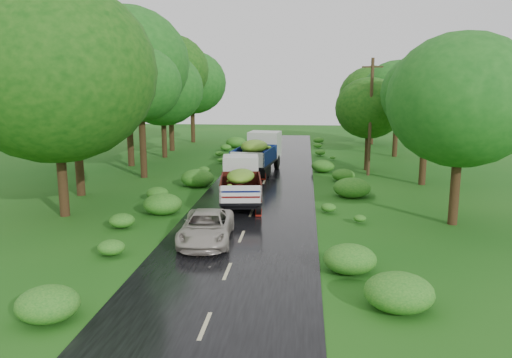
# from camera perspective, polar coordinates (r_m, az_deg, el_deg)

# --- Properties ---
(ground) EXTENTS (120.00, 120.00, 0.00)m
(ground) POSITION_cam_1_polar(r_m,az_deg,el_deg) (17.85, -3.30, -10.53)
(ground) COLOR #144E10
(ground) RESTS_ON ground
(road) EXTENTS (6.50, 80.00, 0.02)m
(road) POSITION_cam_1_polar(r_m,az_deg,el_deg) (22.53, -1.34, -5.84)
(road) COLOR black
(road) RESTS_ON ground
(road_lines) EXTENTS (0.12, 69.60, 0.00)m
(road_lines) POSITION_cam_1_polar(r_m,az_deg,el_deg) (23.47, -1.05, -5.10)
(road_lines) COLOR #BFB78C
(road_lines) RESTS_ON road
(truck_near) EXTENTS (2.73, 5.93, 2.40)m
(truck_near) POSITION_cam_1_polar(r_m,az_deg,el_deg) (26.81, -1.76, -0.11)
(truck_near) COLOR black
(truck_near) RESTS_ON ground
(truck_far) EXTENTS (3.21, 6.89, 2.79)m
(truck_far) POSITION_cam_1_polar(r_m,az_deg,el_deg) (36.41, 0.32, 3.23)
(truck_far) COLOR black
(truck_far) RESTS_ON ground
(car) EXTENTS (2.38, 4.59, 1.24)m
(car) POSITION_cam_1_polar(r_m,az_deg,el_deg) (20.83, -5.69, -5.51)
(car) COLOR #AFA69B
(car) RESTS_ON road
(utility_pole) EXTENTS (1.43, 0.30, 8.15)m
(utility_pole) POSITION_cam_1_polar(r_m,az_deg,el_deg) (35.81, 12.95, 7.03)
(utility_pole) COLOR #382616
(utility_pole) RESTS_ON ground
(trees_left) EXTENTS (6.38, 34.62, 9.89)m
(trees_left) POSITION_cam_1_polar(r_m,az_deg,el_deg) (38.82, -13.41, 11.44)
(trees_left) COLOR black
(trees_left) RESTS_ON ground
(trees_right) EXTENTS (6.62, 33.95, 7.40)m
(trees_right) POSITION_cam_1_polar(r_m,az_deg,el_deg) (39.44, 15.96, 8.87)
(trees_right) COLOR black
(trees_right) RESTS_ON ground
(shrubs) EXTENTS (11.90, 44.00, 0.70)m
(shrubs) POSITION_cam_1_polar(r_m,az_deg,el_deg) (31.13, 0.65, -0.42)
(shrubs) COLOR #176119
(shrubs) RESTS_ON ground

